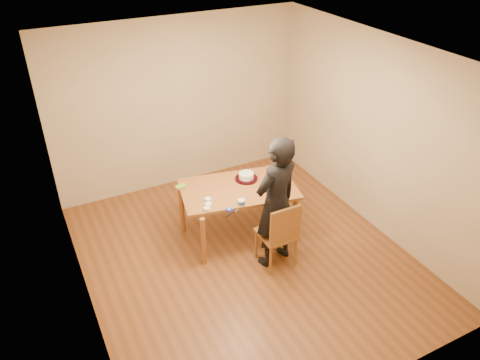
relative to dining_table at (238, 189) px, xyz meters
name	(u,v)px	position (x,y,z in m)	size (l,w,h in m)	color
room_shell	(233,157)	(-0.16, -0.18, 0.62)	(4.00, 4.50, 2.70)	brown
dining_table	(238,189)	(0.00, 0.00, 0.00)	(1.54, 0.92, 0.04)	brown
dining_chair	(276,234)	(0.15, -0.78, -0.28)	(0.43, 0.43, 0.04)	brown
cake_plate	(246,179)	(0.20, 0.15, 0.03)	(0.31, 0.31, 0.02)	#BD0C33
cake	(246,176)	(0.20, 0.15, 0.08)	(0.21, 0.21, 0.07)	white
frosting_dome	(246,173)	(0.20, 0.15, 0.12)	(0.20, 0.20, 0.03)	white
frosting_tub	(241,202)	(-0.15, -0.38, 0.06)	(0.09, 0.09, 0.08)	white
frosting_lid	(229,209)	(-0.33, -0.40, 0.02)	(0.10, 0.10, 0.01)	#1925A6
frosting_dollop	(229,208)	(-0.33, -0.40, 0.04)	(0.04, 0.04, 0.02)	white
ramekin_green	(208,205)	(-0.54, -0.22, 0.04)	(0.09, 0.09, 0.04)	white
ramekin_yellow	(208,200)	(-0.49, -0.11, 0.04)	(0.08, 0.08, 0.04)	white
ramekin_multi	(207,209)	(-0.59, -0.29, 0.04)	(0.08, 0.08, 0.04)	white
candy_box_pink	(181,188)	(-0.69, 0.34, 0.03)	(0.12, 0.06, 0.02)	#DB33AF
candy_box_green	(181,186)	(-0.70, 0.35, 0.05)	(0.14, 0.07, 0.02)	#1B942C
spatula	(230,214)	(-0.37, -0.51, 0.02)	(0.15, 0.01, 0.01)	black
person	(276,203)	(0.15, -0.73, 0.17)	(0.65, 0.43, 1.79)	black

